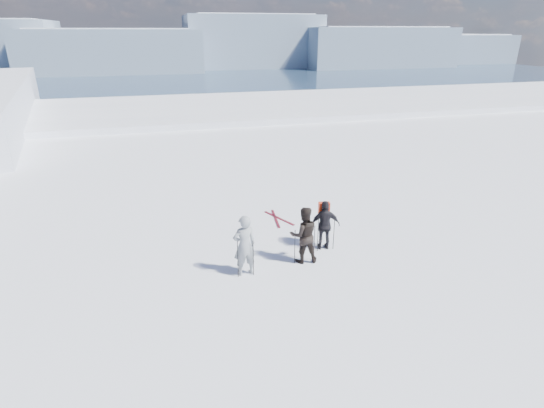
{
  "coord_description": "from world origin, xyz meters",
  "views": [
    {
      "loc": [
        -5.9,
        -9.52,
        6.83
      ],
      "look_at": [
        -2.54,
        3.0,
        1.52
      ],
      "focal_mm": 28.0,
      "sensor_mm": 36.0,
      "label": 1
    }
  ],
  "objects_px": {
    "skier_pack": "(325,225)",
    "skis_loose": "(277,218)",
    "skier_grey": "(244,246)",
    "skier_dark": "(304,235)"
  },
  "relations": [
    {
      "from": "skier_pack",
      "to": "skis_loose",
      "type": "height_order",
      "value": "skier_pack"
    },
    {
      "from": "skier_grey",
      "to": "skier_pack",
      "type": "bearing_deg",
      "value": -172.04
    },
    {
      "from": "skier_grey",
      "to": "skis_loose",
      "type": "relative_size",
      "value": 1.13
    },
    {
      "from": "skier_pack",
      "to": "skis_loose",
      "type": "xyz_separation_m",
      "value": [
        -0.86,
        2.75,
        -0.84
      ]
    },
    {
      "from": "skier_grey",
      "to": "skier_pack",
      "type": "xyz_separation_m",
      "value": [
        2.9,
        0.91,
        -0.1
      ]
    },
    {
      "from": "skier_grey",
      "to": "skier_dark",
      "type": "distance_m",
      "value": 1.96
    },
    {
      "from": "skis_loose",
      "to": "skier_dark",
      "type": "bearing_deg",
      "value": -91.59
    },
    {
      "from": "skis_loose",
      "to": "skier_pack",
      "type": "bearing_deg",
      "value": -72.54
    },
    {
      "from": "skier_grey",
      "to": "skier_pack",
      "type": "relative_size",
      "value": 1.12
    },
    {
      "from": "skier_pack",
      "to": "skis_loose",
      "type": "distance_m",
      "value": 3.0
    }
  ]
}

